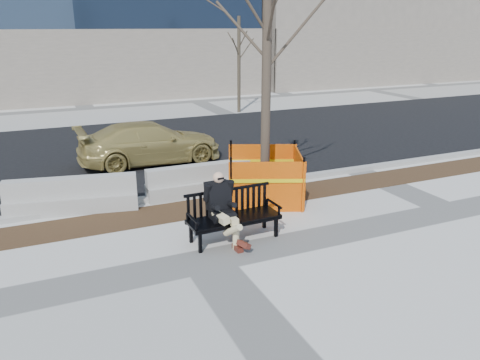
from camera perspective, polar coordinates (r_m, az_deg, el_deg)
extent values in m
plane|color=beige|center=(9.09, -4.09, -9.62)|extent=(120.00, 120.00, 0.00)
cube|color=#47301C|center=(11.35, -8.58, -3.90)|extent=(40.00, 1.20, 0.02)
cube|color=black|center=(17.14, -14.20, 3.33)|extent=(60.00, 10.40, 0.01)
cube|color=#9E9B93|center=(12.19, -9.80, -2.11)|extent=(60.00, 0.25, 0.12)
imported|color=tan|center=(15.58, -10.59, 2.10)|extent=(4.56, 1.97, 1.31)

